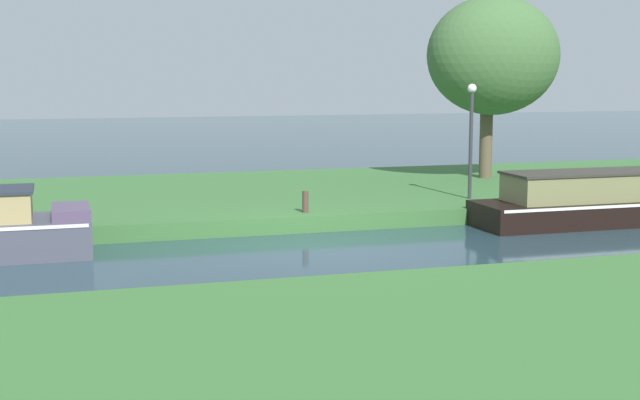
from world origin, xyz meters
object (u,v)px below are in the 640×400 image
object	(u,v)px
black_barge	(634,199)
lamp_post	(471,127)
mooring_post_far	(537,191)
mooring_post_near	(305,202)
willow_tree_left	(494,56)

from	to	relation	value
black_barge	lamp_post	bearing A→B (deg)	143.94
lamp_post	mooring_post_far	size ratio (longest dim) A/B	5.31
black_barge	mooring_post_far	distance (m)	2.41
mooring_post_near	willow_tree_left	bearing A→B (deg)	33.29
willow_tree_left	mooring_post_near	size ratio (longest dim) A/B	10.93
willow_tree_left	lamp_post	distance (m)	5.11
black_barge	mooring_post_far	xyz separation A→B (m)	(-1.97, 1.40, 0.10)
black_barge	mooring_post_far	world-z (taller)	black_barge
black_barge	lamp_post	distance (m)	4.53
black_barge	mooring_post_near	bearing A→B (deg)	170.44
lamp_post	mooring_post_near	xyz separation A→B (m)	(-4.91, -1.07, -1.66)
lamp_post	mooring_post_far	distance (m)	2.41
black_barge	mooring_post_near	size ratio (longest dim) A/B	16.00
lamp_post	mooring_post_near	distance (m)	5.29
lamp_post	mooring_post_near	size ratio (longest dim) A/B	5.82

